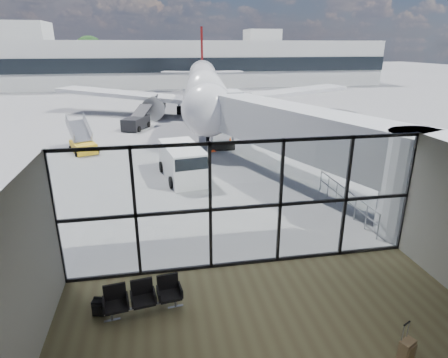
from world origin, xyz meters
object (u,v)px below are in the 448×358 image
object	(u,v)px
suitcase	(407,351)
mobile_stairs	(83,145)
backpack	(99,307)
airliner	(204,86)
belt_loader	(136,122)
seating_row	(143,295)
service_van	(183,162)

from	to	relation	value
suitcase	mobile_stairs	distance (m)	23.94
mobile_stairs	backpack	bearing A→B (deg)	-102.39
airliner	belt_loader	xyz separation A→B (m)	(-7.28, -7.45, -2.33)
backpack	suitcase	xyz separation A→B (m)	(7.58, -3.11, 0.07)
seating_row	suitcase	world-z (taller)	suitcase
mobile_stairs	airliner	bearing A→B (deg)	31.21
backpack	suitcase	size ratio (longest dim) A/B	0.49
seating_row	airliner	bearing A→B (deg)	71.12
backpack	mobile_stairs	bearing A→B (deg)	114.04
suitcase	belt_loader	world-z (taller)	belt_loader
airliner	belt_loader	size ratio (longest dim) A/B	8.68
airliner	seating_row	bearing A→B (deg)	-94.02
seating_row	airliner	world-z (taller)	airliner
seating_row	airliner	xyz separation A→B (m)	(6.21, 33.08, 2.43)
airliner	service_van	distance (m)	22.29
mobile_stairs	service_van	bearing A→B (deg)	-69.22
seating_row	suitcase	bearing A→B (deg)	-33.93
suitcase	service_van	distance (m)	14.95
service_van	mobile_stairs	world-z (taller)	mobile_stairs
belt_loader	mobile_stairs	bearing A→B (deg)	-92.46
mobile_stairs	seating_row	bearing A→B (deg)	-98.66
backpack	service_van	bearing A→B (deg)	87.22
service_van	mobile_stairs	size ratio (longest dim) A/B	1.44
backpack	service_van	distance (m)	11.71
backpack	belt_loader	bearing A→B (deg)	103.27
backpack	seating_row	bearing A→B (deg)	10.81
suitcase	seating_row	bearing A→B (deg)	129.34
seating_row	belt_loader	size ratio (longest dim) A/B	0.50
seating_row	mobile_stairs	size ratio (longest dim) A/B	0.68
seating_row	suitcase	xyz separation A→B (m)	(6.33, -3.04, -0.22)
belt_loader	seating_row	bearing A→B (deg)	-64.58
seating_row	airliner	size ratio (longest dim) A/B	0.06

